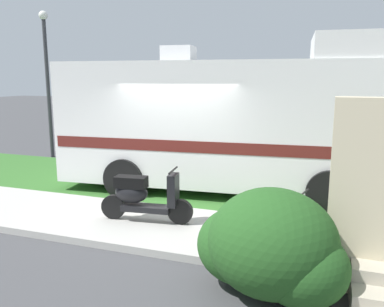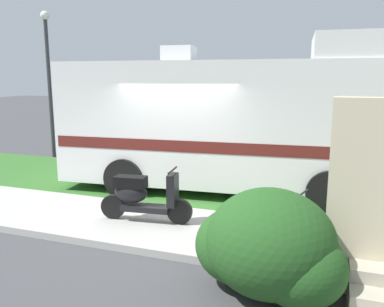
# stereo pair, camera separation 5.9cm
# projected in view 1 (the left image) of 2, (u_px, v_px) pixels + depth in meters

# --- Properties ---
(ground_plane) EXTENTS (80.00, 80.00, 0.00)m
(ground_plane) POSITION_uv_depth(u_px,v_px,m) (172.00, 208.00, 8.11)
(ground_plane) COLOR #424244
(sidewalk) EXTENTS (24.00, 2.00, 0.12)m
(sidewalk) POSITION_uv_depth(u_px,v_px,m) (146.00, 225.00, 6.98)
(sidewalk) COLOR #ADAAA3
(sidewalk) RESTS_ON ground
(grass_strip) EXTENTS (24.00, 3.40, 0.08)m
(grass_strip) POSITION_uv_depth(u_px,v_px,m) (195.00, 187.00, 9.49)
(grass_strip) COLOR #336628
(grass_strip) RESTS_ON ground
(motorhome_rv) EXTENTS (7.44, 3.03, 3.46)m
(motorhome_rv) POSITION_uv_depth(u_px,v_px,m) (230.00, 121.00, 9.01)
(motorhome_rv) COLOR silver
(motorhome_rv) RESTS_ON ground
(scooter) EXTENTS (1.68, 0.52, 0.97)m
(scooter) POSITION_uv_depth(u_px,v_px,m) (143.00, 196.00, 6.95)
(scooter) COLOR black
(scooter) RESTS_ON ground
(bicycle) EXTENTS (1.63, 0.57, 0.88)m
(bicycle) POSITION_uv_depth(u_px,v_px,m) (273.00, 221.00, 6.00)
(bicycle) COLOR black
(bicycle) RESTS_ON ground
(bush_by_porch) EXTENTS (1.85, 1.39, 1.31)m
(bush_by_porch) POSITION_uv_depth(u_px,v_px,m) (270.00, 248.00, 4.74)
(bush_by_porch) COLOR #23511E
(bush_by_porch) RESTS_ON ground
(street_lamp_post) EXTENTS (0.28, 0.28, 4.68)m
(street_lamp_post) POSITION_uv_depth(u_px,v_px,m) (47.00, 72.00, 12.78)
(street_lamp_post) COLOR #333338
(street_lamp_post) RESTS_ON ground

